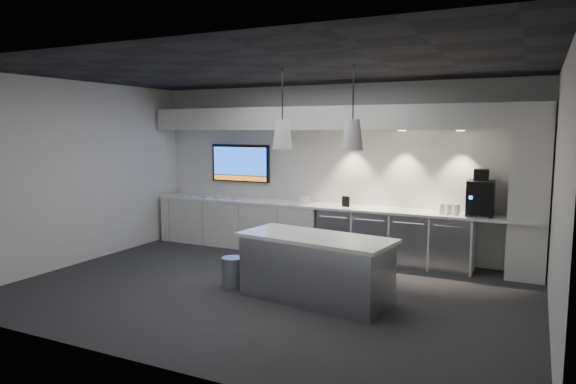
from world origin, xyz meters
The scene contains 28 objects.
floor centered at (0.00, 0.00, 0.00)m, with size 7.00×7.00×0.00m, color #29292B.
ceiling centered at (0.00, 0.00, 3.00)m, with size 7.00×7.00×0.00m, color black.
wall_back centered at (0.00, 2.50, 1.50)m, with size 7.00×7.00×0.00m, color white.
wall_front centered at (0.00, -2.50, 1.50)m, with size 7.00×7.00×0.00m, color white.
wall_left centered at (-3.50, 0.00, 1.50)m, with size 7.00×7.00×0.00m, color white.
wall_right centered at (3.50, 0.00, 1.50)m, with size 7.00×7.00×0.00m, color white.
back_counter centered at (0.00, 2.17, 0.88)m, with size 6.80×0.65×0.04m, color white.
left_base_cabinets centered at (-1.75, 2.17, 0.43)m, with size 3.30×0.63×0.86m, color silver.
fridge_unit_a centered at (0.25, 2.17, 0.42)m, with size 0.60×0.61×0.85m, color #999CA1.
fridge_unit_b centered at (0.88, 2.17, 0.42)m, with size 0.60×0.61×0.85m, color #999CA1.
fridge_unit_c centered at (1.51, 2.17, 0.42)m, with size 0.60×0.61×0.85m, color #999CA1.
fridge_unit_d centered at (2.14, 2.17, 0.42)m, with size 0.60×0.61×0.85m, color #999CA1.
backsplash centered at (1.20, 2.48, 1.55)m, with size 4.60×0.03×1.30m, color silver.
soffit centered at (0.00, 2.20, 2.40)m, with size 6.90×0.60×0.40m, color silver.
column centered at (3.20, 2.20, 1.30)m, with size 0.55×0.55×2.60m, color silver.
wall_tv centered at (-1.90, 2.45, 1.56)m, with size 1.25×0.07×0.72m.
island centered at (0.76, -0.09, 0.43)m, with size 2.11×1.13×0.85m.
bin centered at (-0.48, -0.13, 0.22)m, with size 0.31×0.31×0.44m, color #999CA1.
coffee_machine centered at (2.53, 2.20, 1.19)m, with size 0.40×0.57×0.72m.
sign_black centered at (0.37, 2.15, 0.99)m, with size 0.14×0.02×0.18m, color black.
sign_white centered at (-0.37, 2.09, 0.97)m, with size 0.18×0.02×0.14m, color white.
cup_cluster centered at (2.09, 2.14, 0.98)m, with size 0.30×0.19×0.16m, color white, non-canonical shape.
tray_a centered at (-2.84, 2.12, 0.91)m, with size 0.16×0.16×0.03m, color #B9B9B9.
tray_b centered at (-2.46, 2.09, 0.91)m, with size 0.16×0.16×0.03m, color #B9B9B9.
tray_c centered at (-2.18, 2.12, 0.91)m, with size 0.16×0.16×0.03m, color #B9B9B9.
tray_d centered at (-1.80, 2.14, 0.91)m, with size 0.16×0.16×0.03m, color #B9B9B9.
pendant_left centered at (0.28, -0.09, 2.15)m, with size 0.26×0.26×1.08m.
pendant_right centered at (1.24, -0.09, 2.15)m, with size 0.26×0.26×1.08m.
Camera 1 is at (3.28, -6.08, 2.22)m, focal length 32.00 mm.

